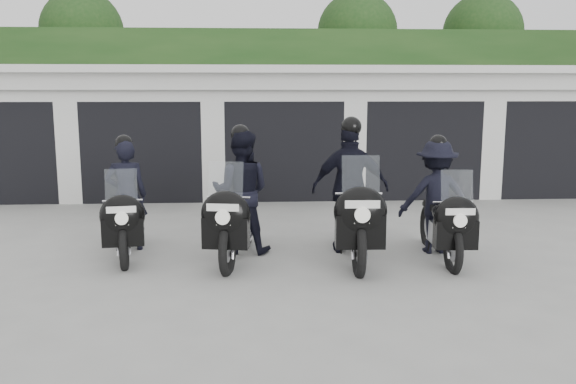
{
  "coord_description": "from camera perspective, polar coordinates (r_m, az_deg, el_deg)",
  "views": [
    {
      "loc": [
        -0.68,
        -7.83,
        2.5
      ],
      "look_at": [
        -0.2,
        0.59,
        1.05
      ],
      "focal_mm": 38.0,
      "sensor_mm": 36.0,
      "label": 1
    }
  ],
  "objects": [
    {
      "name": "ground",
      "position": [
        8.25,
        1.64,
        -7.89
      ],
      "size": [
        80.0,
        80.0,
        0.0
      ],
      "primitive_type": "plane",
      "color": "#969691",
      "rests_on": "ground"
    },
    {
      "name": "garage_block",
      "position": [
        15.94,
        -0.82,
        5.89
      ],
      "size": [
        16.4,
        6.8,
        2.96
      ],
      "color": "silver",
      "rests_on": "ground"
    },
    {
      "name": "background_vegetation",
      "position": [
        20.78,
        -0.37,
        10.51
      ],
      "size": [
        20.0,
        3.9,
        5.8
      ],
      "color": "#173513",
      "rests_on": "ground"
    },
    {
      "name": "police_bike_a",
      "position": [
        9.44,
        -14.96,
        -1.36
      ],
      "size": [
        0.83,
        2.11,
        1.85
      ],
      "rotation": [
        0.0,
        0.0,
        0.15
      ],
      "color": "black",
      "rests_on": "ground"
    },
    {
      "name": "police_bike_b",
      "position": [
        9.09,
        -4.63,
        -0.73
      ],
      "size": [
        1.05,
        2.3,
        2.02
      ],
      "rotation": [
        0.0,
        0.0,
        -0.16
      ],
      "color": "black",
      "rests_on": "ground"
    },
    {
      "name": "police_bike_c",
      "position": [
        9.1,
        5.98,
        -0.39
      ],
      "size": [
        1.19,
        2.46,
        2.14
      ],
      "rotation": [
        0.0,
        0.0,
        -0.05
      ],
      "color": "black",
      "rests_on": "ground"
    },
    {
      "name": "police_bike_d",
      "position": [
        9.37,
        13.91,
        -1.03
      ],
      "size": [
        1.14,
        2.14,
        1.86
      ],
      "rotation": [
        0.0,
        0.0,
        -0.04
      ],
      "color": "black",
      "rests_on": "ground"
    }
  ]
}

